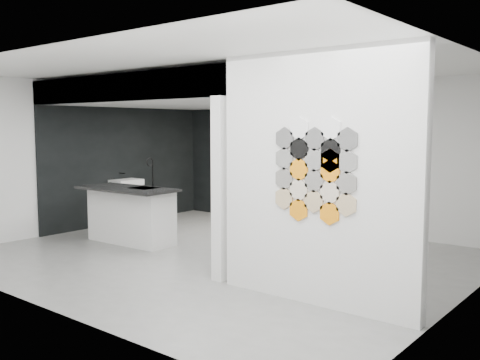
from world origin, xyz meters
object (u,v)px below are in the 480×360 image
Objects in this scene: kitchen_island at (131,214)px; utensil_cup at (234,154)px; glass_bowl at (327,159)px; glass_vase at (327,157)px; partition_panel at (316,179)px; wall_basin at (126,182)px; kettle at (307,156)px; bottle_dark at (253,154)px; stockpot at (234,153)px.

kitchen_island reaches higher than utensil_cup.
glass_vase reaches higher than glass_bowl.
partition_panel reaches higher than wall_basin.
bottle_dark is at bearing -170.42° from kettle.
kitchen_island is (1.40, -1.05, -0.36)m from wall_basin.
kitchen_island is 10.92× the size of kettle.
stockpot is (-4.35, 3.87, 0.00)m from partition_panel.
kitchen_island is 12.39× the size of bottle_dark.
glass_bowl reaches higher than wall_basin.
glass_bowl is at bearing 0.00° from glass_vase.
partition_panel is 23.32× the size of glass_bowl.
kettle is at bearing 123.07° from partition_panel.
glass_bowl is at bearing 0.00° from bottle_dark.
kitchen_island is 3.25m from utensil_cup.
stockpot is 1.67× the size of glass_bowl.
wall_basin is 4.08× the size of bottle_dark.
partition_panel is 13.99× the size of stockpot.
kettle is at bearing 0.00° from utensil_cup.
utensil_cup is (-4.37, 3.87, -0.03)m from partition_panel.
bottle_dark is (0.21, 3.12, 0.91)m from kitchen_island.
glass_bowl is 2.29m from utensil_cup.
stockpot is at bearing 180.00° from glass_vase.
stockpot is at bearing 0.00° from utensil_cup.
kettle is at bearing 61.55° from kitchen_island.
utensil_cup is at bearing 180.00° from glass_vase.
partition_panel is 20.32× the size of glass_vase.
bottle_dark reaches higher than wall_basin.
partition_panel is 31.04× the size of utensil_cup.
glass_bowl is at bearing 0.00° from stockpot.
wall_basin is (-5.46, 1.80, -0.55)m from partition_panel.
partition_panel reaches higher than glass_vase.
bottle_dark reaches higher than kitchen_island.
wall_basin is 4.01m from glass_vase.
bottle_dark is (-1.78, 0.00, 0.03)m from glass_bowl.
stockpot reaches higher than kitchen_island.
partition_panel is at bearing -45.08° from bottle_dark.
partition_panel reaches higher than utensil_cup.
glass_vase is at bearing 118.23° from partition_panel.
utensil_cup is at bearing 62.03° from wall_basin.
partition_panel is 4.67× the size of wall_basin.
stockpot is at bearing 138.41° from partition_panel.
utensil_cup is (-1.85, 0.00, -0.03)m from kettle.
wall_basin is at bearing -117.97° from utensil_cup.
kettle is at bearing 0.00° from stockpot.
partition_panel is 5.78m from wall_basin.
bottle_dark is 0.52m from utensil_cup.
wall_basin is 2.41m from stockpot.
glass_vase is (3.39, 2.07, 0.54)m from wall_basin.
glass_bowl is (1.99, 3.12, 0.87)m from kitchen_island.
bottle_dark is 1.63× the size of utensil_cup.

